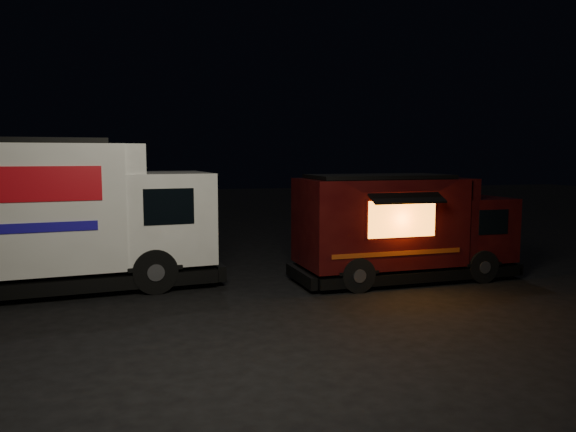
% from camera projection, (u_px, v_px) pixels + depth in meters
% --- Properties ---
extents(ground, '(80.00, 80.00, 0.00)m').
position_uv_depth(ground, '(213.00, 314.00, 10.94)').
color(ground, black).
rests_on(ground, ground).
extents(white_truck, '(7.90, 3.54, 3.46)m').
position_uv_depth(white_truck, '(49.00, 215.00, 12.72)').
color(white_truck, white).
rests_on(white_truck, ground).
extents(red_truck, '(5.74, 2.39, 2.62)m').
position_uv_depth(red_truck, '(405.00, 227.00, 13.93)').
color(red_truck, '#3B0C0A').
rests_on(red_truck, ground).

